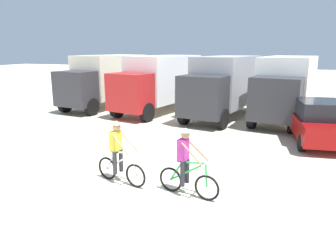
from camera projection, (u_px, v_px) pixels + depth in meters
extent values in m
plane|color=beige|center=(92.00, 208.00, 7.66)|extent=(120.00, 120.00, 0.00)
cube|color=beige|center=(111.00, 76.00, 21.18)|extent=(2.97, 5.44, 2.70)
cube|color=#2D2D33|center=(76.00, 89.00, 18.35)|extent=(2.36, 1.74, 2.00)
cube|color=black|center=(66.00, 84.00, 17.66)|extent=(2.02, 0.31, 0.80)
cylinder|color=black|center=(92.00, 107.00, 18.23)|extent=(0.43, 1.03, 1.00)
cylinder|color=black|center=(65.00, 104.00, 19.12)|extent=(0.43, 1.03, 1.00)
cylinder|color=black|center=(138.00, 96.00, 22.55)|extent=(0.43, 1.03, 1.00)
cylinder|color=black|center=(115.00, 94.00, 23.45)|extent=(0.43, 1.03, 1.00)
cube|color=white|center=(164.00, 78.00, 19.52)|extent=(3.38, 5.57, 2.70)
cube|color=#B21E1E|center=(130.00, 92.00, 16.83)|extent=(2.45, 1.90, 2.00)
cube|color=black|center=(121.00, 87.00, 16.16)|extent=(2.00, 0.48, 0.80)
cylinder|color=black|center=(147.00, 112.00, 16.62)|extent=(0.51, 1.04, 1.00)
cylinder|color=black|center=(117.00, 109.00, 17.67)|extent=(0.51, 1.04, 1.00)
cylinder|color=black|center=(191.00, 100.00, 20.74)|extent=(0.51, 1.04, 1.00)
cylinder|color=black|center=(165.00, 97.00, 21.79)|extent=(0.51, 1.04, 1.00)
cube|color=#9E9EA3|center=(227.00, 80.00, 18.02)|extent=(3.23, 5.53, 2.70)
cube|color=#2D2D33|center=(202.00, 97.00, 15.27)|extent=(2.42, 1.85, 2.00)
cube|color=black|center=(196.00, 91.00, 14.60)|extent=(2.01, 0.42, 0.80)
cylinder|color=black|center=(222.00, 119.00, 15.10)|extent=(0.48, 1.04, 1.00)
cylinder|color=black|center=(184.00, 115.00, 16.09)|extent=(0.48, 1.04, 1.00)
cylinder|color=black|center=(251.00, 104.00, 19.30)|extent=(0.48, 1.04, 1.00)
cylinder|color=black|center=(220.00, 101.00, 20.29)|extent=(0.48, 1.04, 1.00)
cube|color=white|center=(288.00, 82.00, 17.25)|extent=(3.14, 5.50, 2.70)
cube|color=#2D2D33|center=(275.00, 99.00, 14.48)|extent=(2.40, 1.81, 2.00)
cube|color=black|center=(273.00, 94.00, 13.80)|extent=(2.01, 0.38, 0.80)
cylinder|color=black|center=(297.00, 123.00, 14.32)|extent=(0.46, 1.04, 1.00)
cylinder|color=black|center=(252.00, 118.00, 15.28)|extent=(0.46, 1.04, 1.00)
cylinder|color=black|center=(309.00, 106.00, 18.57)|extent=(0.46, 1.04, 1.00)
cylinder|color=black|center=(273.00, 103.00, 19.52)|extent=(0.46, 1.04, 1.00)
cube|color=maroon|center=(317.00, 126.00, 12.85)|extent=(2.35, 4.41, 0.76)
cube|color=black|center=(320.00, 109.00, 12.53)|extent=(1.89, 2.31, 0.68)
cylinder|color=black|center=(291.00, 127.00, 14.33)|extent=(0.31, 0.66, 0.64)
cylinder|color=black|center=(328.00, 128.00, 14.01)|extent=(0.31, 0.66, 0.64)
cylinder|color=black|center=(302.00, 143.00, 11.86)|extent=(0.31, 0.66, 0.64)
torus|color=black|center=(136.00, 176.00, 8.73)|extent=(0.68, 0.20, 0.68)
cylinder|color=silver|center=(136.00, 176.00, 8.73)|extent=(0.10, 0.10, 0.08)
torus|color=black|center=(107.00, 168.00, 9.28)|extent=(0.68, 0.20, 0.68)
cylinder|color=silver|center=(107.00, 168.00, 9.28)|extent=(0.10, 0.10, 0.08)
cylinder|color=silver|center=(120.00, 161.00, 8.94)|extent=(1.01, 0.27, 0.68)
cylinder|color=silver|center=(124.00, 153.00, 8.78)|extent=(0.66, 0.19, 0.13)
cylinder|color=silver|center=(111.00, 160.00, 9.12)|extent=(0.39, 0.13, 0.59)
cylinder|color=silver|center=(135.00, 165.00, 8.66)|extent=(0.11, 0.07, 0.64)
cylinder|color=silver|center=(134.00, 153.00, 8.60)|extent=(0.15, 0.52, 0.04)
cube|color=black|center=(115.00, 151.00, 8.96)|extent=(0.26, 0.17, 0.06)
cube|color=gold|center=(116.00, 141.00, 8.87)|extent=(0.26, 0.36, 0.56)
sphere|color=#A87A5B|center=(117.00, 127.00, 8.75)|extent=(0.22, 0.22, 0.22)
cone|color=tan|center=(116.00, 122.00, 8.72)|extent=(0.32, 0.32, 0.10)
cylinder|color=#26262B|center=(121.00, 160.00, 9.09)|extent=(0.12, 0.12, 0.66)
cylinder|color=#26262B|center=(115.00, 163.00, 8.88)|extent=(0.12, 0.12, 0.66)
cylinder|color=#A87A5B|center=(129.00, 141.00, 8.85)|extent=(0.63, 0.14, 0.53)
cylinder|color=#A87A5B|center=(120.00, 145.00, 8.55)|extent=(0.62, 0.22, 0.53)
torus|color=black|center=(207.00, 188.00, 7.96)|extent=(0.68, 0.18, 0.68)
cylinder|color=silver|center=(207.00, 188.00, 7.96)|extent=(0.09, 0.09, 0.08)
torus|color=black|center=(171.00, 179.00, 8.48)|extent=(0.68, 0.18, 0.68)
cylinder|color=silver|center=(171.00, 179.00, 8.48)|extent=(0.09, 0.09, 0.08)
cylinder|color=green|center=(187.00, 172.00, 8.16)|extent=(1.02, 0.23, 0.68)
cylinder|color=green|center=(194.00, 163.00, 8.01)|extent=(0.66, 0.17, 0.13)
cylinder|color=green|center=(176.00, 171.00, 8.33)|extent=(0.39, 0.12, 0.59)
cylinder|color=green|center=(206.00, 176.00, 7.90)|extent=(0.11, 0.07, 0.64)
cylinder|color=silver|center=(206.00, 164.00, 7.84)|extent=(0.13, 0.52, 0.04)
cube|color=black|center=(182.00, 161.00, 8.17)|extent=(0.26, 0.16, 0.06)
cube|color=#AD2D8C|center=(183.00, 150.00, 8.09)|extent=(0.25, 0.35, 0.56)
sphere|color=#A87A5B|center=(185.00, 135.00, 7.97)|extent=(0.22, 0.22, 0.22)
cone|color=silver|center=(185.00, 130.00, 7.94)|extent=(0.32, 0.32, 0.10)
cylinder|color=#26262B|center=(187.00, 171.00, 8.31)|extent=(0.12, 0.12, 0.66)
cylinder|color=#26262B|center=(183.00, 174.00, 8.10)|extent=(0.12, 0.12, 0.66)
cylinder|color=#A87A5B|center=(198.00, 150.00, 8.08)|extent=(0.63, 0.12, 0.53)
cylinder|color=#A87A5B|center=(192.00, 154.00, 7.78)|extent=(0.62, 0.20, 0.53)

